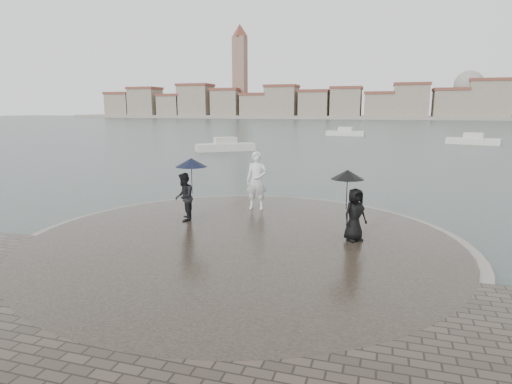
% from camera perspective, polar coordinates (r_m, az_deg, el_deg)
% --- Properties ---
extents(ground, '(400.00, 400.00, 0.00)m').
position_cam_1_polar(ground, '(9.21, -9.08, -14.50)').
color(ground, '#2B3835').
rests_on(ground, ground).
extents(kerb_ring, '(12.50, 12.50, 0.32)m').
position_cam_1_polar(kerb_ring, '(12.15, -1.81, -7.11)').
color(kerb_ring, gray).
rests_on(kerb_ring, ground).
extents(quay_tip, '(11.90, 11.90, 0.36)m').
position_cam_1_polar(quay_tip, '(12.15, -1.81, -7.02)').
color(quay_tip, '#2D261E').
rests_on(quay_tip, ground).
extents(statue, '(0.81, 0.58, 2.09)m').
position_cam_1_polar(statue, '(15.38, 0.09, 1.54)').
color(statue, silver).
rests_on(statue, quay_tip).
extents(visitor_left, '(1.18, 1.08, 2.04)m').
position_cam_1_polar(visitor_left, '(13.93, -9.30, 0.71)').
color(visitor_left, black).
rests_on(visitor_left, quay_tip).
extents(visitor_right, '(1.13, 0.98, 1.95)m').
position_cam_1_polar(visitor_right, '(11.99, 12.75, -1.32)').
color(visitor_right, black).
rests_on(visitor_right, quay_tip).
extents(far_skyline, '(260.00, 20.00, 37.00)m').
position_cam_1_polar(far_skyline, '(168.44, 13.90, 11.33)').
color(far_skyline, gray).
rests_on(far_skyline, ground).
extents(boats, '(40.02, 29.89, 1.50)m').
position_cam_1_polar(boats, '(50.88, 19.53, 6.42)').
color(boats, beige).
rests_on(boats, ground).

